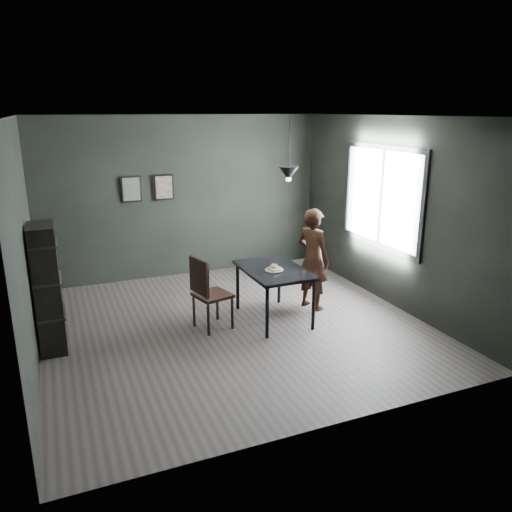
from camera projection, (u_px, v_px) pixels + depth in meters
name	position (u px, v px, depth m)	size (l,w,h in m)	color
ground	(234.00, 325.00, 6.92)	(5.00, 5.00, 0.00)	#3B3633
back_wall	(184.00, 197.00, 8.74)	(5.00, 0.10, 2.80)	black
ceiling	(231.00, 116.00, 6.13)	(5.00, 5.00, 0.02)	silver
window_assembly	(381.00, 197.00, 7.56)	(0.04, 1.96, 1.56)	white
cafe_table	(274.00, 274.00, 6.96)	(0.80, 1.20, 0.75)	black
white_plate	(274.00, 270.00, 6.84)	(0.23, 0.23, 0.01)	white
donut_pile	(274.00, 268.00, 6.83)	(0.18, 0.19, 0.08)	beige
woman	(313.00, 259.00, 7.34)	(0.56, 0.37, 1.52)	black
wood_chair	(207.00, 289.00, 6.65)	(0.53, 0.53, 1.02)	black
shelf_unit	(47.00, 289.00, 6.02)	(0.30, 0.53, 1.59)	black
pendant_lamp	(289.00, 173.00, 6.75)	(0.28, 0.28, 0.86)	black
framed_print_left	(131.00, 189.00, 8.32)	(0.34, 0.04, 0.44)	black
framed_print_right	(164.00, 187.00, 8.53)	(0.34, 0.04, 0.44)	black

